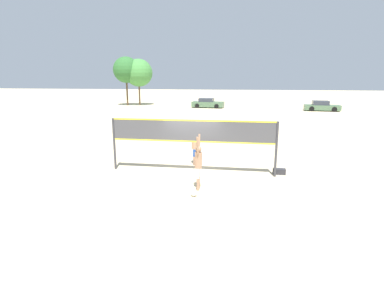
{
  "coord_description": "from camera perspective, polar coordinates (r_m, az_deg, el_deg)",
  "views": [
    {
      "loc": [
        2.01,
        -13.12,
        4.29
      ],
      "look_at": [
        0.0,
        0.0,
        1.36
      ],
      "focal_mm": 28.0,
      "sensor_mm": 36.0,
      "label": 1
    }
  ],
  "objects": [
    {
      "name": "volleyball",
      "position": [
        11.23,
        0.35,
        -9.4
      ],
      "size": [
        0.22,
        0.22,
        0.22
      ],
      "color": "silver",
      "rests_on": "ground_plane"
    },
    {
      "name": "player_spiker",
      "position": [
        11.56,
        1.21,
        -3.33
      ],
      "size": [
        0.28,
        0.71,
        2.17
      ],
      "rotation": [
        0.0,
        0.0,
        1.57
      ],
      "color": "tan",
      "rests_on": "ground_plane"
    },
    {
      "name": "volleyball_net",
      "position": [
        13.51,
        0.0,
        1.77
      ],
      "size": [
        7.57,
        0.11,
        2.47
      ],
      "color": "#38383D",
      "rests_on": "ground_plane"
    },
    {
      "name": "player_blocker",
      "position": [
        14.96,
        0.48,
        -0.07
      ],
      "size": [
        0.28,
        0.69,
        2.0
      ],
      "rotation": [
        0.0,
        0.0,
        -1.57
      ],
      "color": "tan",
      "rests_on": "ground_plane"
    },
    {
      "name": "ground_plane",
      "position": [
        13.95,
        0.0,
        -5.45
      ],
      "size": [
        200.0,
        200.0,
        0.0
      ],
      "primitive_type": "plane",
      "color": "beige"
    },
    {
      "name": "parked_car_mid",
      "position": [
        43.68,
        23.45,
        6.6
      ],
      "size": [
        4.61,
        2.33,
        1.33
      ],
      "rotation": [
        0.0,
        0.0,
        -0.1
      ],
      "color": "#4C6B4C",
      "rests_on": "ground_plane"
    },
    {
      "name": "tree_left_cluster",
      "position": [
        49.32,
        -12.44,
        13.62
      ],
      "size": [
        4.05,
        4.05,
        7.57
      ],
      "color": "#4C3823",
      "rests_on": "ground_plane"
    },
    {
      "name": "tree_right_cluster",
      "position": [
        49.28,
        -10.12,
        13.2
      ],
      "size": [
        4.33,
        4.33,
        7.25
      ],
      "color": "brown",
      "rests_on": "ground_plane"
    },
    {
      "name": "gear_bag",
      "position": [
        14.25,
        16.27,
        -5.03
      ],
      "size": [
        0.56,
        0.26,
        0.26
      ],
      "color": "#2D2D33",
      "rests_on": "ground_plane"
    },
    {
      "name": "parked_car_near",
      "position": [
        44.52,
        2.99,
        7.73
      ],
      "size": [
        4.77,
        2.27,
        1.38
      ],
      "rotation": [
        0.0,
        0.0,
        -0.1
      ],
      "color": "#4C6B4C",
      "rests_on": "ground_plane"
    }
  ]
}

